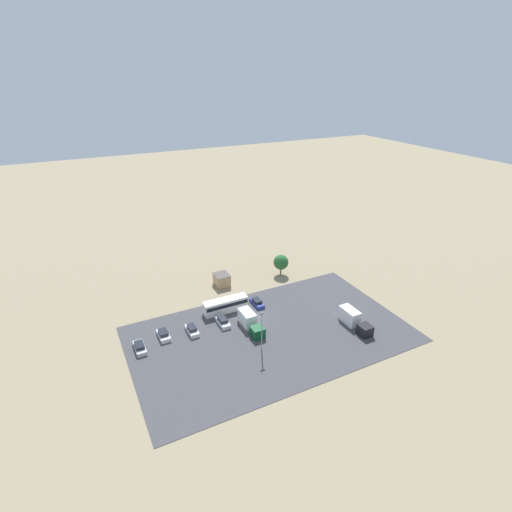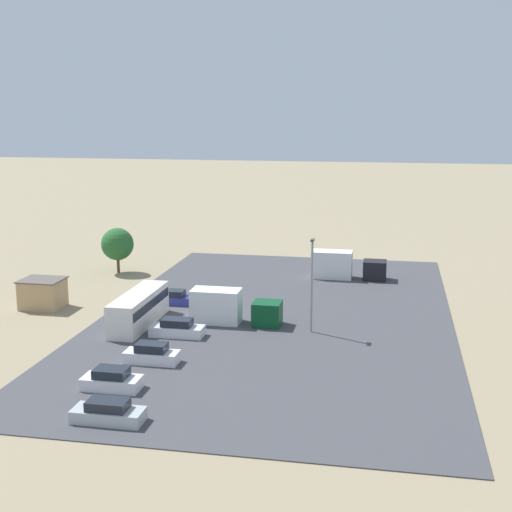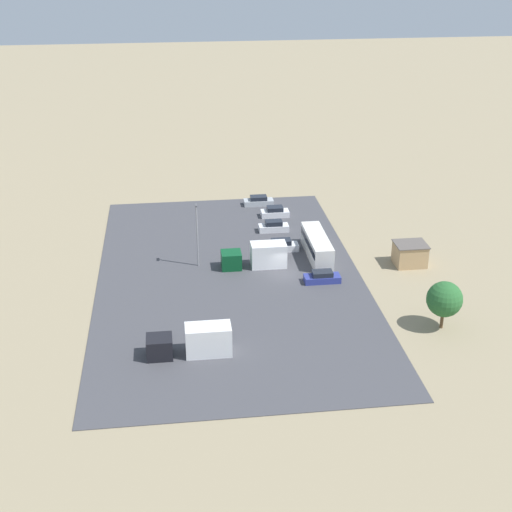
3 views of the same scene
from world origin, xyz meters
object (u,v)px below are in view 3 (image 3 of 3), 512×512
object	(u,v)px
parked_truck_1	(258,256)
parked_car_2	(322,277)
parked_car_3	(275,212)
parked_truck_0	(195,342)
parked_car_0	(274,227)
parked_car_4	(281,246)
parked_car_1	(259,201)
bus	(317,245)
shed_building	(410,254)

from	to	relation	value
parked_truck_1	parked_car_2	bearing A→B (deg)	-126.02
parked_car_2	parked_truck_1	bearing A→B (deg)	-126.02
parked_car_3	parked_car_2	bearing A→B (deg)	-173.46
parked_truck_0	parked_car_0	bearing A→B (deg)	-22.33
parked_car_4	parked_truck_0	xyz separation A→B (m)	(-24.50, 12.87, 0.81)
parked_car_1	bus	bearing A→B (deg)	14.65
bus	parked_car_2	bearing A→B (deg)	83.64
parked_car_4	parked_truck_1	bearing A→B (deg)	-39.12
bus	parked_car_0	world-z (taller)	bus
bus	parked_car_1	xyz separation A→B (m)	(20.15, 5.27, -1.01)
bus	parked_car_3	distance (m)	15.41
parked_truck_0	parked_truck_1	xyz separation A→B (m)	(19.87, -9.11, -0.02)
parked_car_4	shed_building	bearing A→B (deg)	68.40
parked_car_4	parked_truck_1	world-z (taller)	parked_truck_1
parked_car_3	parked_truck_1	bearing A→B (deg)	164.36
bus	parked_truck_1	size ratio (longest dim) A/B	1.20
parked_car_4	parked_truck_0	size ratio (longest dim) A/B	0.54
shed_building	parked_car_1	xyz separation A→B (m)	(23.96, 16.84, -0.80)
parked_truck_1	shed_building	bearing A→B (deg)	-94.94
parked_car_2	parked_car_3	distance (m)	22.60
parked_truck_0	parked_truck_1	size ratio (longest dim) A/B	1.04
shed_building	bus	bearing A→B (deg)	71.81
parked_car_2	parked_car_4	distance (m)	10.61
shed_building	parked_car_3	world-z (taller)	shed_building
parked_truck_1	parked_car_1	bearing A→B (deg)	-7.50
parked_car_3	parked_truck_0	world-z (taller)	parked_truck_0
parked_car_0	parked_truck_1	bearing A→B (deg)	-18.16
parked_car_3	parked_truck_0	distance (m)	39.50
parked_car_0	parked_car_3	size ratio (longest dim) A/B	1.02
parked_car_0	parked_car_4	xyz separation A→B (m)	(-6.80, -0.01, -0.01)
parked_car_2	parked_car_3	world-z (taller)	parked_car_3
parked_car_1	parked_car_3	size ratio (longest dim) A/B	1.10
parked_car_2	parked_truck_0	xyz separation A→B (m)	(-14.52, 16.47, 0.86)
bus	parked_car_0	bearing A→B (deg)	-64.55
bus	parked_truck_0	size ratio (longest dim) A/B	1.16
parked_car_0	parked_car_1	world-z (taller)	parked_car_0
parked_car_1	parked_car_3	distance (m)	5.47
shed_building	parked_car_2	distance (m)	12.96
bus	parked_car_4	xyz separation A→B (m)	(2.53, 4.43, -0.97)
parked_car_2	parked_car_3	bearing A→B (deg)	-173.46
parked_car_0	parked_car_4	world-z (taller)	parked_car_0
bus	parked_truck_0	world-z (taller)	parked_truck_0
parked_car_0	parked_truck_1	distance (m)	12.06
parked_car_2	parked_car_4	bearing A→B (deg)	-160.18
parked_car_4	parked_truck_0	bearing A→B (deg)	-27.72
parked_car_1	parked_car_2	world-z (taller)	parked_car_1
parked_truck_0	parked_truck_1	distance (m)	21.86
parked_car_0	parked_truck_0	bearing A→B (deg)	-22.33
parked_car_2	parked_truck_0	world-z (taller)	parked_truck_0
parked_car_1	parked_car_4	size ratio (longest dim) A/B	0.98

